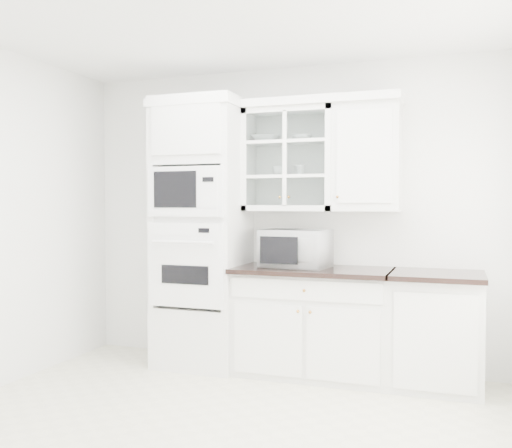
% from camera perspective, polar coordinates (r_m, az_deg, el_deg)
% --- Properties ---
extents(ground, '(4.00, 3.50, 0.01)m').
position_cam_1_polar(ground, '(3.85, -4.08, -20.22)').
color(ground, beige).
rests_on(ground, ground).
extents(room_shell, '(4.00, 3.50, 2.70)m').
position_cam_1_polar(room_shell, '(3.97, -1.64, 6.61)').
color(room_shell, white).
rests_on(room_shell, ground).
extents(oven_column, '(0.76, 0.68, 2.40)m').
position_cam_1_polar(oven_column, '(5.17, -5.44, -0.89)').
color(oven_column, white).
rests_on(oven_column, ground).
extents(base_cabinet_run, '(1.32, 0.67, 0.92)m').
position_cam_1_polar(base_cabinet_run, '(4.95, 5.78, -9.63)').
color(base_cabinet_run, white).
rests_on(base_cabinet_run, ground).
extents(extra_base_cabinet, '(0.72, 0.67, 0.92)m').
position_cam_1_polar(extra_base_cabinet, '(4.82, 17.59, -10.04)').
color(extra_base_cabinet, white).
rests_on(extra_base_cabinet, ground).
extents(upper_cabinet_glass, '(0.80, 0.33, 0.90)m').
position_cam_1_polar(upper_cabinet_glass, '(5.06, 3.44, 6.42)').
color(upper_cabinet_glass, white).
rests_on(upper_cabinet_glass, room_shell).
extents(upper_cabinet_solid, '(0.55, 0.33, 0.90)m').
position_cam_1_polar(upper_cabinet_solid, '(4.92, 11.07, 6.52)').
color(upper_cabinet_solid, white).
rests_on(upper_cabinet_solid, room_shell).
extents(crown_molding, '(2.14, 0.38, 0.07)m').
position_cam_1_polar(crown_molding, '(5.13, 2.22, 11.83)').
color(crown_molding, white).
rests_on(crown_molding, room_shell).
extents(countertop_microwave, '(0.61, 0.52, 0.32)m').
position_cam_1_polar(countertop_microwave, '(4.90, 4.04, -2.43)').
color(countertop_microwave, white).
rests_on(countertop_microwave, base_cabinet_run).
extents(bowl_a, '(0.27, 0.27, 0.06)m').
position_cam_1_polar(bowl_a, '(5.13, 0.95, 8.50)').
color(bowl_a, white).
rests_on(bowl_a, upper_cabinet_glass).
extents(bowl_b, '(0.17, 0.17, 0.05)m').
position_cam_1_polar(bowl_b, '(5.03, 4.61, 8.58)').
color(bowl_b, white).
rests_on(bowl_b, upper_cabinet_glass).
extents(cup_a, '(0.13, 0.13, 0.09)m').
position_cam_1_polar(cup_a, '(5.10, 2.32, 5.32)').
color(cup_a, white).
rests_on(cup_a, upper_cabinet_glass).
extents(cup_b, '(0.11, 0.11, 0.09)m').
position_cam_1_polar(cup_b, '(5.03, 4.37, 5.38)').
color(cup_b, white).
rests_on(cup_b, upper_cabinet_glass).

